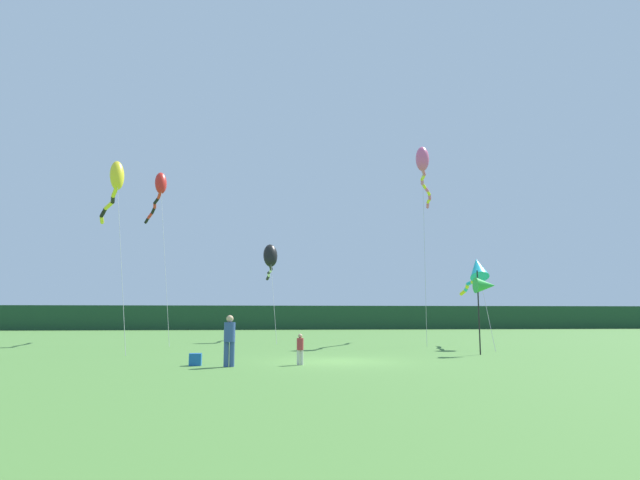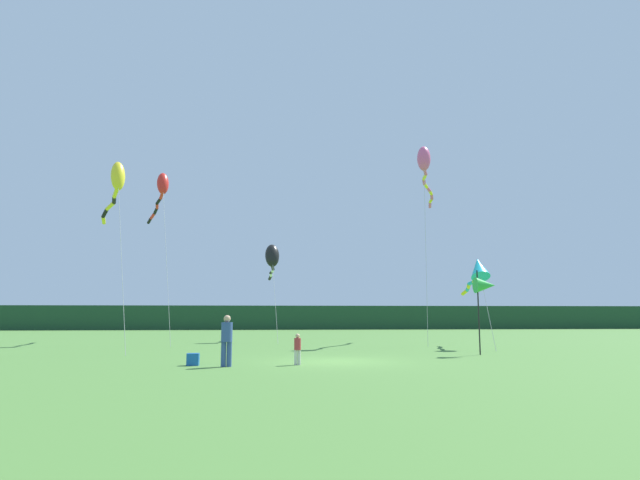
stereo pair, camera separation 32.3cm
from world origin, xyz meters
name	(u,v)px [view 2 (the right image)]	position (x,y,z in m)	size (l,w,h in m)	color
ground_plane	(335,361)	(0.00, 0.00, 0.00)	(120.00, 120.00, 0.00)	#477533
distant_treeline	(289,318)	(0.00, 45.00, 1.40)	(108.00, 2.02, 2.80)	#1E4228
person_adult	(227,338)	(-3.88, -1.74, 0.95)	(0.37, 0.37, 1.70)	#334C8C
person_child	(298,347)	(-1.47, -1.33, 0.59)	(0.23, 0.23, 1.06)	silver
cooler_box	(193,359)	(-5.05, -1.17, 0.21)	(0.41, 0.31, 0.41)	#1959B2
banner_flag_pole	(485,286)	(6.99, 2.68, 2.97)	(0.90, 0.70, 3.67)	black
kite_rainbow	(425,165)	(7.24, 12.09, 11.14)	(3.18, 8.96, 12.25)	#B2B2B2
kite_black	(272,257)	(-2.30, 16.12, 5.58)	(1.08, 6.88, 6.59)	#B2B2B2
kite_red	(161,189)	(-9.65, 15.33, 9.96)	(3.62, 9.23, 11.07)	#B2B2B2
kite_yellow	(116,183)	(-10.34, 7.43, 8.40)	(3.46, 7.23, 9.52)	#B2B2B2
kite_cyan	(478,270)	(8.57, 7.36, 4.09)	(1.16, 5.88, 4.95)	#B2B2B2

